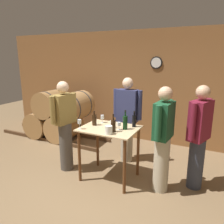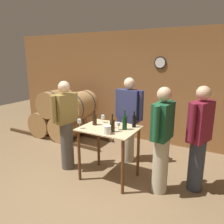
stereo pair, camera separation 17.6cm
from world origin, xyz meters
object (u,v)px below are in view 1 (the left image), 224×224
(person_visitor_bearded, at_px, (127,118))
(wine_glass_far_side, at_px, (119,124))
(wine_bottle_far_left, at_px, (94,120))
(person_host, at_px, (163,138))
(wine_bottle_right, at_px, (134,121))
(wine_glass_near_center, at_px, (102,117))
(wine_bottle_center, at_px, (125,122))
(wine_glass_near_left, at_px, (79,122))
(wine_bottle_left, at_px, (113,125))
(ice_bucket, at_px, (109,130))
(person_visitor_near_door, at_px, (199,136))
(wine_glass_near_right, at_px, (112,123))
(person_visitor_with_scarf, at_px, (65,125))

(person_visitor_bearded, bearing_deg, wine_glass_far_side, -77.42)
(wine_bottle_far_left, height_order, person_host, person_host)
(wine_bottle_right, xyz_separation_m, wine_glass_near_center, (-0.60, -0.02, -0.01))
(person_host, distance_m, person_visitor_bearded, 1.14)
(wine_bottle_center, bearing_deg, wine_glass_far_side, -139.10)
(wine_glass_near_left, bearing_deg, wine_bottle_left, 12.42)
(wine_glass_near_center, height_order, person_host, person_host)
(wine_bottle_far_left, relative_size, person_host, 0.15)
(wine_glass_near_center, bearing_deg, wine_glass_far_side, -28.14)
(wine_glass_far_side, xyz_separation_m, person_visitor_bearded, (-0.17, 0.78, -0.12))
(wine_glass_near_left, distance_m, ice_bucket, 0.54)
(wine_bottle_left, xyz_separation_m, wine_bottle_center, (0.12, 0.20, 0.02))
(wine_bottle_far_left, xyz_separation_m, wine_bottle_left, (0.44, -0.17, 0.01))
(person_visitor_near_door, bearing_deg, wine_bottle_left, -157.24)
(wine_glass_near_left, xyz_separation_m, wine_glass_near_center, (0.16, 0.48, -0.02))
(wine_glass_near_right, height_order, ice_bucket, same)
(wine_bottle_center, bearing_deg, person_visitor_near_door, 16.06)
(wine_bottle_far_left, relative_size, wine_glass_near_right, 1.92)
(person_visitor_near_door, bearing_deg, wine_bottle_right, -172.68)
(wine_glass_near_right, bearing_deg, wine_glass_far_side, -11.60)
(wine_bottle_right, height_order, wine_glass_near_center, wine_bottle_right)
(wine_bottle_right, height_order, wine_glass_near_right, wine_bottle_right)
(person_visitor_bearded, bearing_deg, person_visitor_with_scarf, -136.88)
(wine_glass_far_side, bearing_deg, person_visitor_bearded, 102.58)
(wine_bottle_far_left, bearing_deg, wine_bottle_center, 2.96)
(wine_bottle_far_left, distance_m, person_visitor_with_scarf, 0.60)
(wine_bottle_center, bearing_deg, person_host, -0.82)
(wine_bottle_left, height_order, person_visitor_near_door, person_visitor_near_door)
(wine_bottle_center, relative_size, person_visitor_with_scarf, 0.19)
(wine_glass_near_center, bearing_deg, wine_glass_near_left, -108.51)
(wine_glass_near_center, distance_m, wine_glass_far_side, 0.49)
(wine_bottle_center, height_order, person_visitor_bearded, person_visitor_bearded)
(wine_bottle_far_left, xyz_separation_m, wine_bottle_right, (0.65, 0.22, 0.01))
(wine_glass_near_center, height_order, wine_glass_near_right, wine_glass_near_center)
(ice_bucket, height_order, person_visitor_near_door, person_visitor_near_door)
(wine_glass_far_side, bearing_deg, wine_glass_near_left, -157.24)
(wine_glass_near_center, bearing_deg, person_visitor_with_scarf, -156.11)
(wine_bottle_left, height_order, person_visitor_with_scarf, person_visitor_with_scarf)
(wine_bottle_far_left, height_order, wine_bottle_center, wine_bottle_center)
(wine_bottle_left, xyz_separation_m, ice_bucket, (-0.02, -0.13, -0.04))
(wine_glass_near_center, distance_m, wine_glass_near_right, 0.35)
(wine_glass_far_side, bearing_deg, person_visitor_with_scarf, -177.49)
(wine_glass_near_center, relative_size, person_visitor_with_scarf, 0.08)
(wine_bottle_center, bearing_deg, wine_bottle_far_left, -177.04)
(wine_bottle_right, height_order, person_visitor_bearded, person_visitor_bearded)
(wine_glass_near_left, xyz_separation_m, wine_glass_far_side, (0.59, 0.25, -0.03))
(wine_bottle_left, relative_size, wine_bottle_center, 0.90)
(wine_bottle_center, relative_size, person_visitor_bearded, 0.19)
(person_host, relative_size, person_visitor_with_scarf, 1.00)
(wine_bottle_left, relative_size, person_visitor_with_scarf, 0.17)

